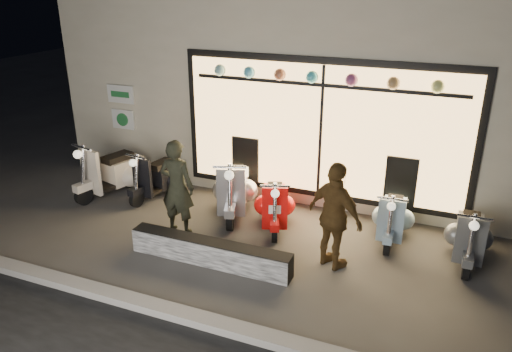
{
  "coord_description": "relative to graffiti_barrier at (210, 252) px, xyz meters",
  "views": [
    {
      "loc": [
        3.03,
        -6.6,
        4.2
      ],
      "look_at": [
        0.06,
        0.6,
        1.05
      ],
      "focal_mm": 35.0,
      "sensor_mm": 36.0,
      "label": 1
    }
  ],
  "objects": [
    {
      "name": "man",
      "position": [
        -0.99,
        0.74,
        0.64
      ],
      "size": [
        0.63,
        0.42,
        1.69
      ],
      "primitive_type": "imported",
      "rotation": [
        0.0,
        0.0,
        3.17
      ],
      "color": "black",
      "rests_on": "ground"
    },
    {
      "name": "scooter_red",
      "position": [
        0.44,
        1.68,
        0.19
      ],
      "size": [
        0.74,
        1.34,
        0.97
      ],
      "rotation": [
        0.0,
        0.0,
        0.36
      ],
      "color": "black",
      "rests_on": "ground"
    },
    {
      "name": "kerb",
      "position": [
        0.19,
        -1.35,
        -0.14
      ],
      "size": [
        40.0,
        0.25,
        0.12
      ],
      "primitive_type": "cube",
      "color": "slate",
      "rests_on": "ground"
    },
    {
      "name": "graffiti_barrier",
      "position": [
        0.0,
        0.0,
        0.0
      ],
      "size": [
        2.65,
        0.28,
        0.4
      ],
      "primitive_type": "cube",
      "color": "black",
      "rests_on": "ground"
    },
    {
      "name": "scooter_silver",
      "position": [
        -0.45,
        1.9,
        0.25
      ],
      "size": [
        0.85,
        1.58,
        1.13
      ],
      "rotation": [
        0.0,
        0.0,
        0.34
      ],
      "color": "black",
      "rests_on": "ground"
    },
    {
      "name": "woman",
      "position": [
        1.78,
        0.66,
        0.65
      ],
      "size": [
        1.07,
        0.83,
        1.7
      ],
      "primitive_type": "imported",
      "rotation": [
        0.0,
        0.0,
        2.66
      ],
      "color": "#553B1A",
      "rests_on": "ground"
    },
    {
      "name": "scooter_black",
      "position": [
        -2.16,
        2.01,
        0.2
      ],
      "size": [
        0.58,
        1.39,
        0.99
      ],
      "rotation": [
        0.0,
        0.0,
        -0.15
      ],
      "color": "black",
      "rests_on": "ground"
    },
    {
      "name": "scooter_cream",
      "position": [
        -3.07,
        1.78,
        0.25
      ],
      "size": [
        0.77,
        1.59,
        1.13
      ],
      "rotation": [
        0.0,
        0.0,
        -0.26
      ],
      "color": "black",
      "rests_on": "ground"
    },
    {
      "name": "scooter_blue",
      "position": [
        2.48,
        2.0,
        0.17
      ],
      "size": [
        0.44,
        1.3,
        0.93
      ],
      "rotation": [
        0.0,
        0.0,
        0.04
      ],
      "color": "black",
      "rests_on": "ground"
    },
    {
      "name": "ground",
      "position": [
        0.19,
        0.65,
        -0.2
      ],
      "size": [
        40.0,
        40.0,
        0.0
      ],
      "primitive_type": "plane",
      "color": "#383533",
      "rests_on": "ground"
    },
    {
      "name": "shop_building",
      "position": [
        0.2,
        5.63,
        1.9
      ],
      "size": [
        10.2,
        6.23,
        4.2
      ],
      "color": "beige",
      "rests_on": "ground"
    },
    {
      "name": "scooter_grey",
      "position": [
        3.69,
        1.76,
        0.19
      ],
      "size": [
        0.43,
        1.33,
        0.96
      ],
      "rotation": [
        0.0,
        0.0,
        0.0
      ],
      "color": "black",
      "rests_on": "ground"
    }
  ]
}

